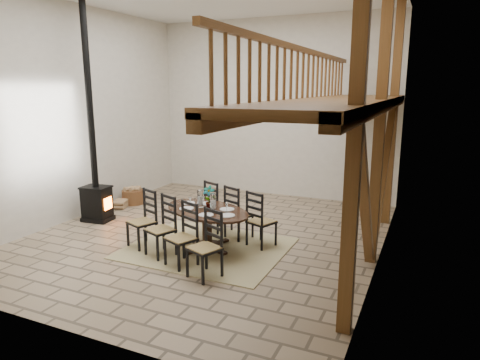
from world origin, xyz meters
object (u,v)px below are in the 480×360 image
at_px(wood_stove, 95,174).
at_px(log_basket, 133,196).
at_px(dining_table, 203,230).
at_px(log_stack, 121,204).

relative_size(wood_stove, log_basket, 8.57).
xyz_separation_m(wood_stove, log_basket, (-0.19, 1.56, -0.92)).
relative_size(dining_table, log_stack, 5.58).
bearing_deg(wood_stove, dining_table, -17.28).
height_order(log_basket, log_stack, log_basket).
height_order(dining_table, log_basket, dining_table).
relative_size(log_basket, log_stack, 1.17).
bearing_deg(log_stack, wood_stove, -78.35).
xyz_separation_m(wood_stove, log_stack, (-0.22, 1.09, -1.02)).
relative_size(dining_table, wood_stove, 0.56).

